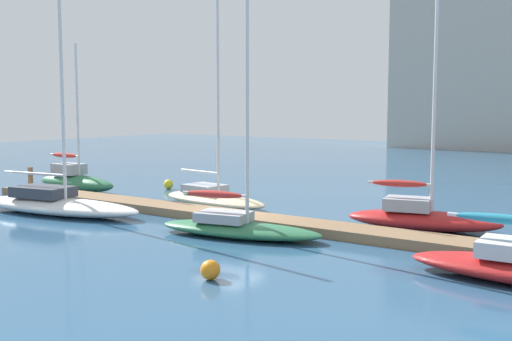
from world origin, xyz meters
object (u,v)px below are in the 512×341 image
Objects in this scene: mooring_buoy_orange at (210,270)px; sailboat_0 at (75,180)px; sailboat_2 at (213,197)px; sailboat_3 at (237,225)px; harbor_building_distant at (506,61)px; sailboat_4 at (421,216)px; mooring_buoy_yellow at (168,184)px; sailboat_1 at (56,202)px.

sailboat_0 is at bearing 151.54° from mooring_buoy_orange.
sailboat_3 is at bearing -36.76° from sailboat_2.
sailboat_0 is at bearing -102.89° from harbor_building_distant.
mooring_buoy_yellow is (-16.53, 3.17, -0.28)m from sailboat_4.
mooring_buoy_orange reaches higher than mooring_buoy_yellow.
harbor_building_distant is at bearing 87.40° from sailboat_4.
harbor_building_distant is at bearing 74.57° from sailboat_1.
sailboat_4 reaches higher than sailboat_3.
sailboat_3 reaches higher than sailboat_0.
sailboat_0 is 15.83m from sailboat_3.
sailboat_0 is 14.68× the size of mooring_buoy_orange.
sailboat_1 is at bearing -119.39° from sailboat_2.
sailboat_0 is 0.71× the size of sailboat_1.
sailboat_1 is 13.21m from mooring_buoy_orange.
mooring_buoy_orange is (14.17, -13.50, 0.00)m from mooring_buoy_yellow.
sailboat_4 is (20.30, 0.60, -0.09)m from sailboat_0.
mooring_buoy_orange is at bearing -43.60° from mooring_buoy_yellow.
sailboat_4 is (14.84, 6.03, 0.03)m from sailboat_1.
mooring_buoy_yellow is at bearing 136.40° from mooring_buoy_orange.
mooring_buoy_yellow is 48.70m from harbor_building_distant.
sailboat_1 is at bearing -170.26° from sailboat_4.
sailboat_3 is 14.15m from mooring_buoy_yellow.
sailboat_2 is 51.33m from harbor_building_distant.
mooring_buoy_orange is (17.95, -9.73, -0.36)m from sailboat_0.
mooring_buoy_yellow is at bearing 156.76° from sailboat_4.
harbor_building_distant reaches higher than sailboat_2.
sailboat_0 is 14.79× the size of mooring_buoy_yellow.
sailboat_4 reaches higher than mooring_buoy_orange.
sailboat_4 is 16.83m from mooring_buoy_yellow.
sailboat_2 is (9.84, 0.44, -0.19)m from sailboat_0.
sailboat_0 is 5.35m from mooring_buoy_yellow.
sailboat_0 is 20.31m from sailboat_4.
sailboat_3 is 7.39m from sailboat_4.
mooring_buoy_yellow is at bearing -99.48° from harbor_building_distant.
mooring_buoy_yellow is (-6.06, 3.33, -0.18)m from sailboat_2.
harbor_building_distant is at bearing 80.52° from mooring_buoy_yellow.
mooring_buoy_orange is at bearing -72.29° from sailboat_3.
sailboat_0 is 0.35× the size of harbor_building_distant.
harbor_building_distant reaches higher than sailboat_0.
sailboat_2 is 7.36m from sailboat_3.
mooring_buoy_orange is at bearing -27.94° from sailboat_0.
sailboat_4 is at bearing 2.22° from sailboat_0.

